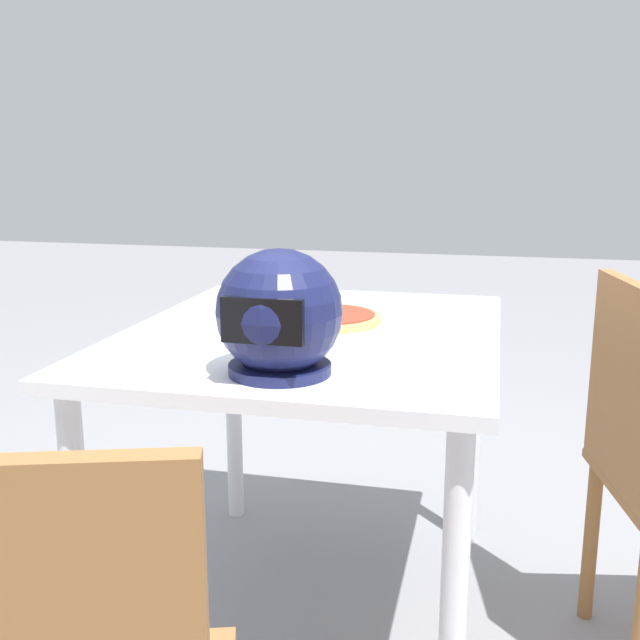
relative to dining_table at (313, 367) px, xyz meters
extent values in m
plane|color=gray|center=(0.00, 0.00, -0.66)|extent=(14.00, 14.00, 0.00)
cube|color=white|center=(0.00, 0.00, 0.08)|extent=(0.87, 1.04, 0.03)
cylinder|color=white|center=(-0.37, -0.46, -0.30)|extent=(0.05, 0.05, 0.72)
cylinder|color=white|center=(0.37, -0.46, -0.30)|extent=(0.05, 0.05, 0.72)
cylinder|color=white|center=(-0.37, 0.46, -0.30)|extent=(0.05, 0.05, 0.72)
cylinder|color=white|center=(0.37, 0.46, -0.30)|extent=(0.05, 0.05, 0.72)
cylinder|color=white|center=(-0.03, -0.04, 0.10)|extent=(0.31, 0.31, 0.01)
cylinder|color=tan|center=(-0.03, -0.04, 0.11)|extent=(0.26, 0.26, 0.02)
cylinder|color=red|center=(-0.03, -0.04, 0.13)|extent=(0.23, 0.23, 0.00)
sphere|color=#234C1E|center=(0.02, -0.01, 0.14)|extent=(0.03, 0.03, 0.03)
sphere|color=#234C1E|center=(-0.02, -0.09, 0.14)|extent=(0.04, 0.04, 0.04)
sphere|color=#234C1E|center=(-0.01, -0.05, 0.14)|extent=(0.03, 0.03, 0.03)
sphere|color=#234C1E|center=(0.03, -0.06, 0.14)|extent=(0.03, 0.03, 0.03)
cylinder|color=#E0D172|center=(-0.06, -0.01, 0.14)|extent=(0.02, 0.02, 0.02)
cylinder|color=#E0D172|center=(-0.04, -0.06, 0.14)|extent=(0.02, 0.02, 0.02)
cylinder|color=#E0D172|center=(-0.05, 0.01, 0.14)|extent=(0.02, 0.02, 0.02)
sphere|color=#191E4C|center=(-0.02, 0.36, 0.21)|extent=(0.24, 0.24, 0.24)
cylinder|color=#191E4C|center=(-0.02, 0.36, 0.10)|extent=(0.20, 0.20, 0.02)
cube|color=black|center=(-0.02, 0.47, 0.22)|extent=(0.15, 0.02, 0.08)
cube|color=#996638|center=(-0.70, 0.03, 0.02)|extent=(0.10, 0.38, 0.45)
cylinder|color=#996638|center=(-0.69, -0.14, -0.44)|extent=(0.04, 0.04, 0.43)
camera|label=1|loc=(-0.42, 1.69, 0.51)|focal=42.23mm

